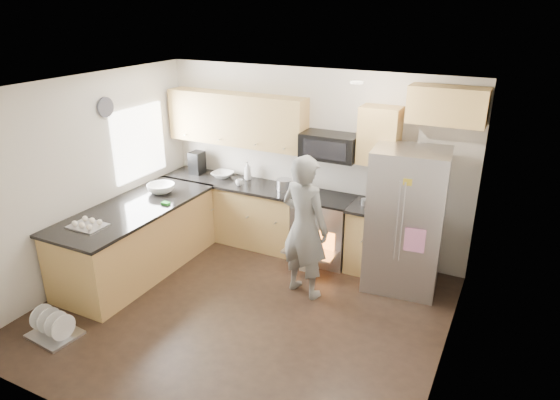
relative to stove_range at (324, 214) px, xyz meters
The scene contains 8 objects.
ground 1.86m from the stove_range, 101.69° to the right, with size 4.50×4.50×0.00m, color black.
room_shell 1.99m from the stove_range, 103.00° to the right, with size 4.54×4.04×2.62m.
back_cabinet_run 0.98m from the stove_range, behind, with size 4.45×0.64×2.50m.
peninsula 2.56m from the stove_range, 145.55° to the right, with size 0.96×2.36×1.05m.
stove_range is the anchor object (origin of this frame).
refrigerator 1.21m from the stove_range, 11.83° to the right, with size 0.95×0.78×1.82m.
person 0.98m from the stove_range, 82.77° to the right, with size 0.66×0.43×1.80m, color slate.
dish_rack 3.62m from the stove_range, 123.11° to the right, with size 0.56×0.46×0.32m.
Camera 1 is at (2.65, -4.23, 3.41)m, focal length 32.00 mm.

